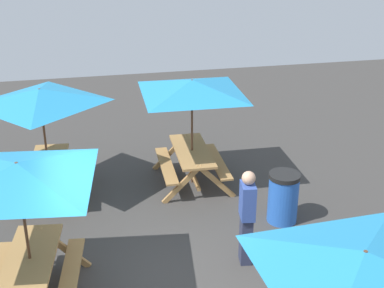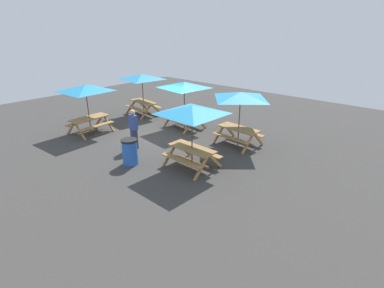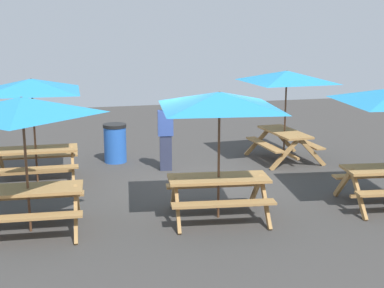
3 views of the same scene
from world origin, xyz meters
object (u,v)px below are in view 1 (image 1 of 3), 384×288
picnic_table_4 (19,183)px  trash_bin_blue (283,197)px  picnic_table_0 (192,95)px  picnic_table_3 (41,104)px  person_standing (247,215)px  picnic_table_1 (362,277)px

picnic_table_4 → trash_bin_blue: 4.88m
picnic_table_0 → trash_bin_blue: picnic_table_0 is taller
picnic_table_0 → trash_bin_blue: bearing=-143.2°
picnic_table_3 → person_standing: bearing=-128.8°
picnic_table_3 → picnic_table_1: bearing=-146.8°
picnic_table_1 → picnic_table_4: 4.55m
picnic_table_0 → person_standing: 3.18m
picnic_table_3 → trash_bin_blue: size_ratio=2.38×
picnic_table_1 → trash_bin_blue: bearing=-105.0°
picnic_table_1 → picnic_table_3: size_ratio=1.21×
picnic_table_3 → picnic_table_4: same height
picnic_table_0 → picnic_table_3: same height
picnic_table_4 → trash_bin_blue: (1.37, -4.44, -1.49)m
trash_bin_blue → picnic_table_3: bearing=65.9°
picnic_table_1 → trash_bin_blue: 4.56m
picnic_table_1 → picnic_table_4: size_ratio=1.01×
picnic_table_3 → person_standing: (-3.01, -3.22, -1.10)m
picnic_table_0 → picnic_table_1: same height
picnic_table_3 → picnic_table_4: (-3.29, 0.15, 0.00)m
picnic_table_0 → picnic_table_3: size_ratio=1.21×
picnic_table_4 → person_standing: picnic_table_4 is taller
picnic_table_0 → picnic_table_1: bearing=-174.4°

